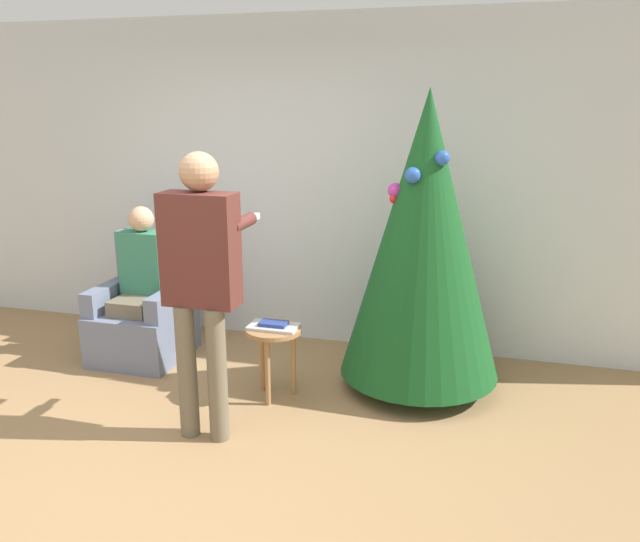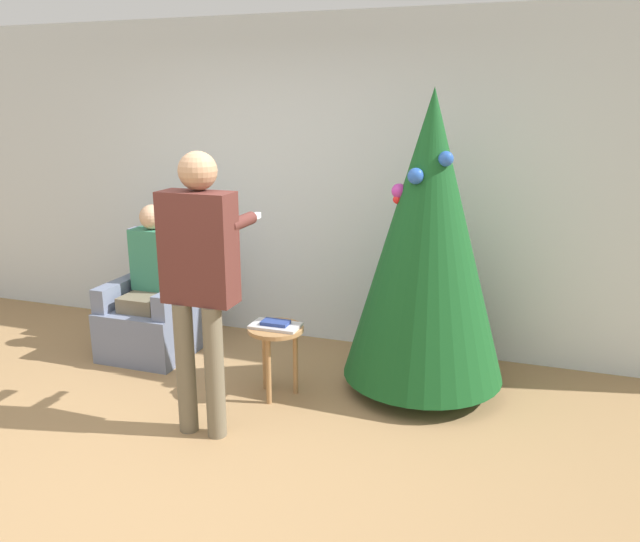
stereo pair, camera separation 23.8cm
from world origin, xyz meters
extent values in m
plane|color=#99754C|center=(0.00, 0.00, 0.00)|extent=(14.00, 14.00, 0.00)
cube|color=silver|center=(0.00, 2.23, 1.35)|extent=(8.00, 0.06, 2.70)
cylinder|color=brown|center=(1.22, 1.50, 0.06)|extent=(0.10, 0.10, 0.11)
cone|color=#144C1E|center=(1.22, 1.50, 1.12)|extent=(1.13, 1.13, 2.00)
sphere|color=#2856B2|center=(1.33, 1.41, 1.67)|extent=(0.10, 0.10, 0.10)
sphere|color=red|center=(1.01, 1.44, 1.38)|extent=(0.06, 0.06, 0.06)
sphere|color=#2856B2|center=(1.15, 1.34, 1.56)|extent=(0.11, 0.11, 0.11)
sphere|color=#B23399|center=(1.02, 1.45, 1.44)|extent=(0.10, 0.10, 0.10)
cube|color=slate|center=(-1.00, 1.44, 0.20)|extent=(0.67, 0.71, 0.41)
cube|color=slate|center=(-1.00, 1.73, 0.70)|extent=(0.67, 0.14, 0.58)
cube|color=slate|center=(-1.27, 1.44, 0.51)|extent=(0.12, 0.64, 0.20)
cube|color=slate|center=(-0.72, 1.44, 0.51)|extent=(0.12, 0.64, 0.20)
cylinder|color=#6B604C|center=(-1.10, 1.24, 0.20)|extent=(0.11, 0.11, 0.41)
cylinder|color=#6B604C|center=(-0.90, 1.24, 0.20)|extent=(0.11, 0.11, 0.41)
cube|color=#6B604C|center=(-1.00, 1.39, 0.47)|extent=(0.32, 0.40, 0.12)
cube|color=#337A5B|center=(-1.00, 1.54, 0.78)|extent=(0.36, 0.20, 0.50)
sphere|color=tan|center=(-1.00, 1.54, 1.13)|extent=(0.20, 0.20, 0.20)
cylinder|color=#6B604C|center=(-0.07, 0.42, 0.42)|extent=(0.12, 0.12, 0.85)
cylinder|color=#6B604C|center=(0.13, 0.42, 0.42)|extent=(0.12, 0.12, 0.85)
cube|color=#562823|center=(0.03, 0.48, 1.19)|extent=(0.45, 0.20, 0.67)
sphere|color=tan|center=(0.03, 0.52, 1.64)|extent=(0.23, 0.23, 0.23)
cylinder|color=#562823|center=(-0.16, 0.67, 1.32)|extent=(0.08, 0.30, 0.08)
cylinder|color=#562823|center=(0.22, 0.67, 1.32)|extent=(0.08, 0.30, 0.08)
cube|color=white|center=(0.22, 0.86, 1.32)|extent=(0.04, 0.14, 0.04)
cylinder|color=#A37547|center=(0.27, 1.06, 0.50)|extent=(0.39, 0.39, 0.03)
cylinder|color=#A37547|center=(0.27, 0.92, 0.24)|extent=(0.04, 0.04, 0.48)
cylinder|color=#A37547|center=(0.38, 1.13, 0.24)|extent=(0.04, 0.04, 0.48)
cylinder|color=#A37547|center=(0.15, 1.13, 0.24)|extent=(0.04, 0.04, 0.48)
cube|color=silver|center=(0.27, 1.06, 0.52)|extent=(0.34, 0.20, 0.02)
cube|color=navy|center=(0.27, 1.06, 0.55)|extent=(0.19, 0.11, 0.02)
camera|label=1|loc=(1.65, -2.76, 2.03)|focal=35.00mm
camera|label=2|loc=(1.87, -2.69, 2.03)|focal=35.00mm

